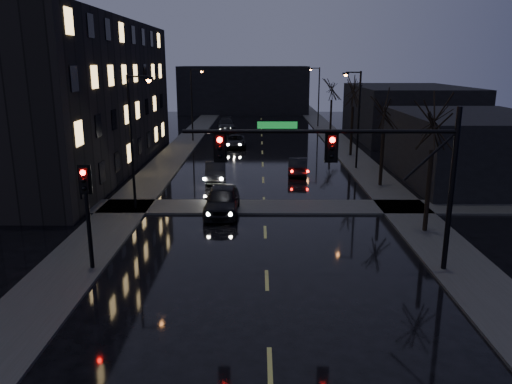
{
  "coord_description": "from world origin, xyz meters",
  "views": [
    {
      "loc": [
        -0.33,
        -10.91,
        8.69
      ],
      "look_at": [
        -0.46,
        10.11,
        3.2
      ],
      "focal_mm": 35.0,
      "sensor_mm": 36.0,
      "label": 1
    }
  ],
  "objects_px": {
    "oncoming_car_b": "(215,172)",
    "lead_car": "(298,166)",
    "oncoming_car_c": "(235,141)",
    "oncoming_car_d": "(226,125)",
    "oncoming_car_a": "(222,200)"
  },
  "relations": [
    {
      "from": "oncoming_car_a",
      "to": "oncoming_car_b",
      "type": "distance_m",
      "value": 8.52
    },
    {
      "from": "oncoming_car_c",
      "to": "lead_car",
      "type": "distance_m",
      "value": 14.05
    },
    {
      "from": "oncoming_car_a",
      "to": "oncoming_car_d",
      "type": "height_order",
      "value": "oncoming_car_a"
    },
    {
      "from": "oncoming_car_b",
      "to": "lead_car",
      "type": "bearing_deg",
      "value": 15.77
    },
    {
      "from": "oncoming_car_d",
      "to": "lead_car",
      "type": "xyz_separation_m",
      "value": [
        7.36,
        -25.85,
        -0.13
      ]
    },
    {
      "from": "oncoming_car_a",
      "to": "oncoming_car_b",
      "type": "height_order",
      "value": "oncoming_car_a"
    },
    {
      "from": "oncoming_car_b",
      "to": "lead_car",
      "type": "xyz_separation_m",
      "value": [
        6.36,
        2.35,
        -0.03
      ]
    },
    {
      "from": "oncoming_car_c",
      "to": "oncoming_car_d",
      "type": "xyz_separation_m",
      "value": [
        -1.75,
        12.97,
        0.15
      ]
    },
    {
      "from": "oncoming_car_b",
      "to": "oncoming_car_d",
      "type": "height_order",
      "value": "oncoming_car_d"
    },
    {
      "from": "oncoming_car_b",
      "to": "oncoming_car_c",
      "type": "distance_m",
      "value": 15.26
    },
    {
      "from": "oncoming_car_a",
      "to": "lead_car",
      "type": "distance_m",
      "value": 12.01
    },
    {
      "from": "oncoming_car_b",
      "to": "oncoming_car_c",
      "type": "xyz_separation_m",
      "value": [
        0.75,
        15.24,
        -0.05
      ]
    },
    {
      "from": "oncoming_car_c",
      "to": "lead_car",
      "type": "bearing_deg",
      "value": -70.4
    },
    {
      "from": "oncoming_car_c",
      "to": "oncoming_car_d",
      "type": "bearing_deg",
      "value": 93.77
    },
    {
      "from": "oncoming_car_d",
      "to": "lead_car",
      "type": "relative_size",
      "value": 1.34
    }
  ]
}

